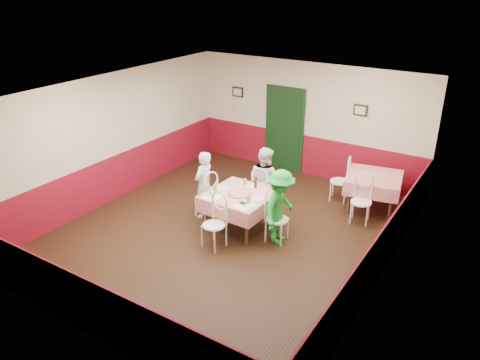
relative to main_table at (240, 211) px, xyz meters
The scene contains 39 objects.
floor 0.45m from the main_table, 118.11° to the right, with size 7.00×7.00×0.00m, color black.
ceiling 2.44m from the main_table, 118.11° to the right, with size 7.00×7.00×0.00m, color white.
back_wall 3.43m from the main_table, 92.09° to the left, with size 6.00×0.10×2.80m, color beige.
front_wall 3.86m from the main_table, 91.84° to the right, with size 6.00×0.10×2.80m, color beige.
left_wall 3.29m from the main_table, behind, with size 0.10×7.00×2.80m, color beige.
right_wall 3.07m from the main_table, ahead, with size 0.10×7.00×2.80m, color beige.
wainscot_back 3.27m from the main_table, 92.10° to the left, with size 6.00×0.03×1.00m, color maroon.
wainscot_front 3.71m from the main_table, 91.85° to the right, with size 6.00×0.03×1.00m, color maroon.
wainscot_left 3.12m from the main_table, behind, with size 0.03×7.00×1.00m, color maroon.
wainscot_right 2.88m from the main_table, ahead, with size 0.03×7.00×1.00m, color maroon.
door 3.37m from the main_table, 102.58° to the left, with size 0.96×0.06×2.10m, color black.
picture_left 4.13m from the main_table, 123.31° to the left, with size 0.32×0.03×0.26m, color black.
picture_right 3.74m from the main_table, 69.90° to the left, with size 0.32×0.03×0.26m, color black.
thermostat 3.97m from the main_table, 122.05° to the left, with size 0.10×0.03×0.10m, color white.
main_table is the anchor object (origin of this frame).
second_table 2.98m from the main_table, 49.49° to the left, with size 1.12×1.12×0.77m, color red.
chair_left 0.85m from the main_table, behind, with size 0.42×0.42×0.90m, color white, non-canonical shape.
chair_right 0.85m from the main_table, ahead, with size 0.42×0.42×0.90m, color white, non-canonical shape.
chair_far 0.85m from the main_table, 87.93° to the left, with size 0.42×0.42×0.90m, color white, non-canonical shape.
chair_near 0.85m from the main_table, 92.07° to the right, with size 0.42×0.42×0.90m, color white, non-canonical shape.
chair_second_a 2.56m from the main_table, 62.36° to the left, with size 0.42×0.42×0.90m, color white, non-canonical shape.
chair_second_b 2.46m from the main_table, 38.07° to the left, with size 0.42×0.42×0.90m, color white, non-canonical shape.
pizza 0.40m from the main_table, 80.36° to the right, with size 0.43×0.43×0.03m, color #B74723.
plate_left 0.57m from the main_table, behind, with size 0.25×0.25×0.01m, color white.
plate_right 0.57m from the main_table, ahead, with size 0.25×0.25×0.01m, color white.
plate_far 0.57m from the main_table, 87.66° to the left, with size 0.25×0.25×0.01m, color white.
glass_a 0.66m from the main_table, 150.85° to the right, with size 0.08×0.08×0.14m, color #BF7219.
glass_b 0.62m from the main_table, 35.43° to the right, with size 0.07×0.07×0.13m, color #BF7219.
glass_c 0.63m from the main_table, 109.67° to the left, with size 0.07×0.07×0.12m, color #BF7219.
beer_bottle 0.64m from the main_table, 73.33° to the left, with size 0.06×0.06×0.22m, color #381C0A.
shaker_a 0.76m from the main_table, 137.38° to the right, with size 0.04×0.04×0.09m, color silver.
shaker_b 0.72m from the main_table, 127.51° to the right, with size 0.04×0.04×0.09m, color silver.
shaker_c 0.71m from the main_table, 141.49° to the right, with size 0.04×0.04×0.09m, color #B23319.
menu_left 0.66m from the main_table, 135.73° to the right, with size 0.30×0.40×0.00m, color white.
menu_right 0.65m from the main_table, 46.89° to the right, with size 0.30×0.40×0.00m, color white.
wallet 0.59m from the main_table, 50.32° to the right, with size 0.11×0.09×0.02m, color black.
diner_left 0.96m from the main_table, behind, with size 0.52×0.34×1.43m, color gray.
diner_far 0.96m from the main_table, 87.93° to the left, with size 0.70×0.55×1.44m, color gray.
diner_right 0.97m from the main_table, ahead, with size 0.94×0.54×1.46m, color gray.
Camera 1 is at (4.52, -6.70, 4.70)m, focal length 35.00 mm.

